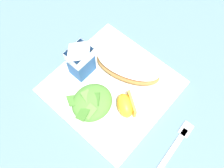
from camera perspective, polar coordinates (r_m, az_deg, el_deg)
The scene contains 7 objects.
ground at distance 0.61m, azimuth 0.00°, elevation -1.06°, with size 3.00×3.00×0.00m, color slate.
white_plate at distance 0.60m, azimuth 0.00°, elevation -0.74°, with size 0.28×0.28×0.02m, color white.
cheesy_pizza_bread at distance 0.60m, azimuth 3.77°, elevation 4.21°, with size 0.13×0.19×0.04m.
green_salad_pile at distance 0.56m, azimuth -4.86°, elevation -4.39°, with size 0.11×0.10×0.04m.
milk_carton at distance 0.57m, azimuth -7.63°, elevation 6.14°, with size 0.06×0.04×0.11m.
orange_wedge_front at distance 0.55m, azimuth 3.31°, elevation -5.10°, with size 0.06×0.07×0.04m.
metal_fork at distance 0.58m, azimuth 14.35°, elevation -14.96°, with size 0.19×0.03×0.01m.
Camera 1 is at (-0.19, -0.17, 0.55)m, focal length 38.09 mm.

